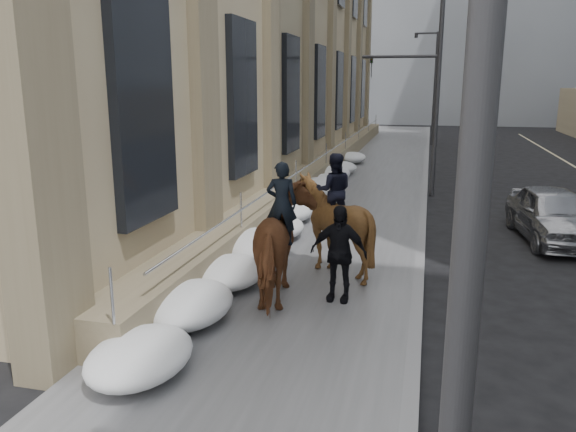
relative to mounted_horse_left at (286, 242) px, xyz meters
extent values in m
plane|color=black|center=(0.03, -1.63, -1.31)|extent=(140.00, 140.00, 0.00)
cube|color=#525254|center=(0.03, 8.37, -1.25)|extent=(5.00, 80.00, 0.12)
cube|color=slate|center=(2.65, 8.37, -1.25)|extent=(0.24, 80.00, 0.12)
cube|color=#726349|center=(-2.22, 18.37, -0.86)|extent=(1.10, 44.00, 0.90)
cylinder|color=silver|center=(-1.77, 18.37, 0.04)|extent=(0.06, 42.00, 0.06)
cube|color=black|center=(-2.67, 11.37, 2.69)|extent=(0.20, 2.20, 4.50)
cube|color=gray|center=(-5.97, 70.37, 8.69)|extent=(24.00, 12.00, 20.00)
cylinder|color=#2D2D30|center=(2.93, -7.63, 2.69)|extent=(0.18, 0.18, 8.00)
cylinder|color=#2D2D30|center=(2.93, 12.37, 2.69)|extent=(0.18, 0.18, 8.00)
cylinder|color=#2D2D30|center=(2.93, 32.37, 2.69)|extent=(0.18, 0.18, 8.00)
cube|color=#2D2D30|center=(2.13, 32.37, 6.59)|extent=(1.60, 0.15, 0.12)
cylinder|color=#2D2D30|center=(1.43, 32.37, 6.44)|extent=(0.24, 0.24, 0.30)
cylinder|color=#2D2D30|center=(3.03, 20.37, 1.69)|extent=(0.20, 0.20, 6.00)
cylinder|color=#2D2D30|center=(1.03, 20.37, 4.49)|extent=(4.00, 0.16, 0.16)
imported|color=black|center=(-0.47, 20.37, 3.99)|extent=(0.18, 0.22, 1.10)
ellipsoid|color=white|center=(-1.42, -1.63, -0.85)|extent=(1.50, 2.10, 0.68)
ellipsoid|color=white|center=(-1.37, 2.37, -0.83)|extent=(1.60, 2.20, 0.72)
ellipsoid|color=white|center=(-1.47, 6.37, -0.87)|extent=(1.40, 2.00, 0.64)
ellipsoid|color=white|center=(-1.32, 10.37, -0.81)|extent=(1.70, 2.30, 0.76)
ellipsoid|color=white|center=(-1.42, 14.37, -0.86)|extent=(1.50, 2.10, 0.66)
imported|color=#57301A|center=(0.00, -0.01, -0.04)|extent=(1.72, 2.90, 2.29)
imported|color=black|center=(0.00, 0.14, 0.75)|extent=(0.69, 0.52, 1.72)
imported|color=#3F2812|center=(0.65, 1.82, -0.06)|extent=(2.20, 2.37, 2.26)
imported|color=black|center=(0.65, 1.97, 0.73)|extent=(0.95, 0.81, 1.72)
imported|color=black|center=(1.06, 0.11, -0.20)|extent=(1.20, 0.57, 1.98)
imported|color=gray|center=(6.29, 6.42, -0.53)|extent=(2.34, 4.78, 1.57)
camera|label=1|loc=(2.69, -10.62, 3.14)|focal=35.00mm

